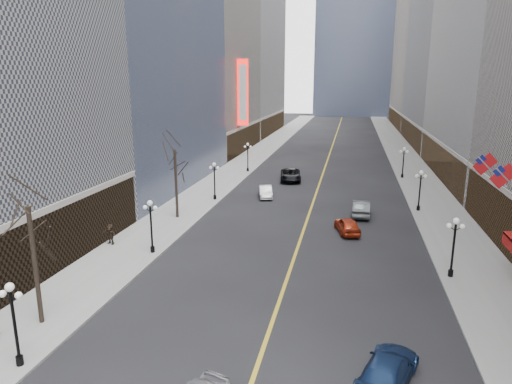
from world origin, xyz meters
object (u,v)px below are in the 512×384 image
at_px(streetlamp_west_3, 248,154).
at_px(car_sb_far, 361,208).
at_px(streetlamp_east_3, 404,159).
at_px(streetlamp_west_2, 214,177).
at_px(car_nb_mid, 266,192).
at_px(streetlamp_east_2, 420,186).
at_px(streetlamp_east_1, 454,241).
at_px(car_sb_near, 388,370).
at_px(streetlamp_west_0, 13,316).
at_px(car_sb_mid, 347,225).
at_px(car_nb_far, 291,175).
at_px(streetlamp_west_1, 151,221).

xyz_separation_m(streetlamp_west_3, car_sb_far, (17.34, -20.93, -2.05)).
xyz_separation_m(streetlamp_east_3, car_sb_far, (-6.26, -20.93, -2.05)).
height_order(streetlamp_west_2, car_nb_mid, streetlamp_west_2).
relative_size(streetlamp_east_2, streetlamp_west_2, 1.00).
xyz_separation_m(streetlamp_east_1, car_nb_mid, (-17.85, 20.80, -2.18)).
relative_size(streetlamp_east_3, car_sb_far, 0.87).
height_order(car_sb_near, car_sb_far, car_sb_far).
bearing_deg(streetlamp_west_0, streetlamp_east_3, 65.59).
height_order(streetlamp_east_1, car_sb_far, streetlamp_east_1).
bearing_deg(streetlamp_east_2, streetlamp_west_3, 142.67).
relative_size(streetlamp_west_3, car_sb_mid, 1.01).
bearing_deg(car_nb_far, streetlamp_west_2, -128.70).
relative_size(streetlamp_west_3, car_nb_mid, 1.04).
height_order(streetlamp_east_2, streetlamp_east_3, same).
bearing_deg(car_nb_far, car_sb_far, -66.87).
bearing_deg(streetlamp_east_3, car_nb_mid, -139.57).
xyz_separation_m(streetlamp_east_2, streetlamp_east_3, (0.00, 18.00, 0.00)).
distance_m(car_sb_near, car_sb_far, 28.56).
bearing_deg(car_nb_far, car_sb_near, -85.04).
xyz_separation_m(streetlamp_east_2, car_sb_near, (-5.38, -31.48, -2.14)).
bearing_deg(car_sb_mid, car_sb_far, -117.73).
bearing_deg(car_sb_far, streetlamp_east_3, -105.39).
relative_size(streetlamp_west_1, streetlamp_west_3, 1.00).
height_order(streetlamp_east_1, streetlamp_west_2, same).
distance_m(streetlamp_east_2, streetlamp_east_3, 18.00).
distance_m(streetlamp_west_3, car_sb_near, 52.77).
height_order(streetlamp_east_1, car_nb_far, streetlamp_east_1).
distance_m(streetlamp_east_3, streetlamp_west_0, 57.10).
height_order(streetlamp_east_3, car_sb_far, streetlamp_east_3).
distance_m(streetlamp_west_1, car_nb_mid, 21.69).
bearing_deg(streetlamp_east_1, streetlamp_west_2, 142.67).
bearing_deg(streetlamp_east_3, car_sb_far, -106.66).
bearing_deg(streetlamp_west_2, car_sb_mid, -29.57).
bearing_deg(streetlamp_west_3, car_nb_far, -33.83).
height_order(streetlamp_west_1, car_sb_far, streetlamp_west_1).
relative_size(car_nb_far, car_sb_mid, 1.39).
bearing_deg(streetlamp_east_1, streetlamp_east_3, 90.00).
bearing_deg(car_sb_far, streetlamp_west_3, -49.10).
bearing_deg(car_nb_mid, streetlamp_east_3, 26.28).
xyz_separation_m(streetlamp_east_2, streetlamp_west_0, (-23.60, -34.00, 0.00)).
bearing_deg(streetlamp_west_2, car_sb_far, -9.60).
bearing_deg(streetlamp_west_3, car_nb_mid, -69.28).
bearing_deg(streetlamp_west_3, streetlamp_west_0, -90.00).
distance_m(car_sb_near, car_sb_mid, 22.55).
bearing_deg(car_nb_mid, streetlamp_east_1, -63.50).
height_order(car_nb_far, car_sb_near, car_nb_far).
relative_size(streetlamp_east_2, car_sb_near, 0.86).
distance_m(streetlamp_east_2, streetlamp_west_3, 29.68).
relative_size(streetlamp_west_3, car_nb_far, 0.73).
distance_m(streetlamp_east_1, car_sb_mid, 11.97).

